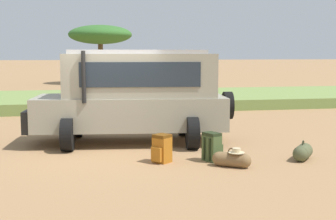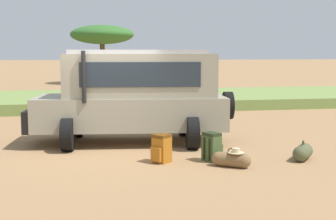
{
  "view_description": "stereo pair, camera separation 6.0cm",
  "coord_description": "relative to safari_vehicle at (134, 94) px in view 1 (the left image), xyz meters",
  "views": [
    {
      "loc": [
        -0.73,
        -11.16,
        2.35
      ],
      "look_at": [
        1.42,
        -0.24,
        1.0
      ],
      "focal_mm": 50.0,
      "sensor_mm": 36.0,
      "label": 1
    },
    {
      "loc": [
        -0.67,
        -11.17,
        2.35
      ],
      "look_at": [
        1.42,
        -0.24,
        1.0
      ],
      "focal_mm": 50.0,
      "sensor_mm": 36.0,
      "label": 2
    }
  ],
  "objects": [
    {
      "name": "ground_plane",
      "position": [
        -0.77,
        -0.98,
        -1.29
      ],
      "size": [
        320.0,
        320.0,
        0.0
      ],
      "primitive_type": "plane",
      "color": "#9E754C"
    },
    {
      "name": "grass_bank",
      "position": [
        -0.77,
        9.51,
        -1.07
      ],
      "size": [
        120.0,
        7.0,
        0.44
      ],
      "color": "olive",
      "rests_on": "ground_plane"
    },
    {
      "name": "safari_vehicle",
      "position": [
        0.0,
        0.0,
        0.0
      ],
      "size": [
        5.45,
        3.1,
        2.44
      ],
      "color": "gray",
      "rests_on": "ground_plane"
    },
    {
      "name": "backpack_beside_front_wheel",
      "position": [
        1.4,
        -2.46,
        -0.99
      ],
      "size": [
        0.44,
        0.46,
        0.63
      ],
      "color": "#42562D",
      "rests_on": "ground_plane"
    },
    {
      "name": "backpack_cluster_center",
      "position": [
        0.29,
        -2.37,
        -1.0
      ],
      "size": [
        0.48,
        0.47,
        0.61
      ],
      "color": "#B26619",
      "rests_on": "ground_plane"
    },
    {
      "name": "duffel_bag_low_black_case",
      "position": [
        1.65,
        -3.05,
        -1.13
      ],
      "size": [
        0.74,
        0.6,
        0.41
      ],
      "color": "brown",
      "rests_on": "ground_plane"
    },
    {
      "name": "duffel_bag_soft_canvas",
      "position": [
        3.41,
        -2.73,
        -1.12
      ],
      "size": [
        0.63,
        0.69,
        0.44
      ],
      "color": "#4C5133",
      "rests_on": "ground_plane"
    },
    {
      "name": "acacia_tree_centre_back",
      "position": [
        0.44,
        25.02,
        2.48
      ],
      "size": [
        4.93,
        5.08,
        4.54
      ],
      "color": "brown",
      "rests_on": "ground_plane"
    }
  ]
}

